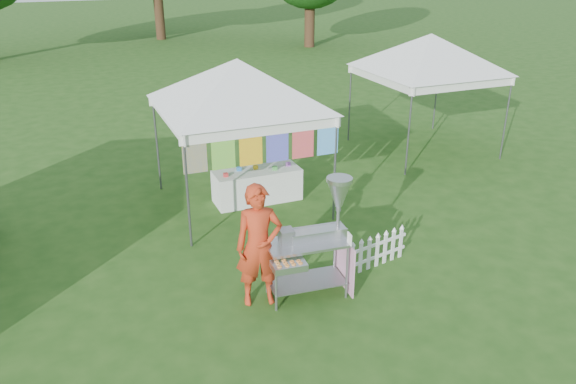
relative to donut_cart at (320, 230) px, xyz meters
name	(u,v)px	position (x,y,z in m)	size (l,w,h in m)	color
ground	(312,288)	(-0.04, 0.16, -1.10)	(120.00, 120.00, 0.00)	#224B15
canopy_main	(237,59)	(-0.04, 3.65, 1.89)	(4.24, 4.24, 3.45)	#59595E
canopy_right	(432,34)	(5.46, 5.16, 1.90)	(4.24, 4.24, 3.45)	#59595E
donut_cart	(320,230)	(0.00, 0.00, 0.00)	(1.40, 0.87, 1.86)	gray
vendor	(259,246)	(-0.90, 0.15, -0.15)	(0.69, 0.45, 1.88)	#B63116
picket_fence	(377,251)	(1.24, 0.35, -0.81)	(1.24, 0.27, 0.56)	white
display_table	(257,185)	(0.32, 3.68, -0.75)	(1.80, 0.70, 0.68)	white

